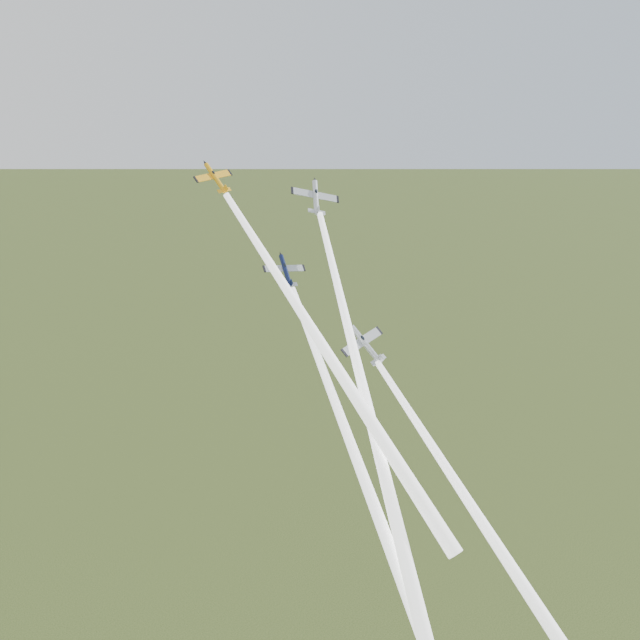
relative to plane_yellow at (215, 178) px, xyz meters
The scene contains 8 objects.
plane_yellow is the anchor object (origin of this frame).
smoke_trail_yellow 33.11m from the plane_yellow, 79.74° to the right, with size 2.19×2.19×59.81m, color white, non-canonical shape.
plane_navy 17.28m from the plane_yellow, 45.43° to the right, with size 6.98×6.93×1.09m, color #0C1538, non-canonical shape.
smoke_trail_navy 50.75m from the plane_yellow, 84.37° to the right, with size 2.19×2.19×65.01m, color white, non-canonical shape.
plane_silver_right 17.33m from the plane_yellow, ahead, with size 8.14×8.08×1.28m, color silver, non-canonical shape.
smoke_trail_silver_right 43.13m from the plane_yellow, 76.49° to the right, with size 2.19×2.19×71.64m, color white, non-canonical shape.
plane_silver_low 33.37m from the plane_yellow, 51.92° to the right, with size 8.62×8.55×1.35m, color #A7ADB5, non-canonical shape.
smoke_trail_silver_low 63.13m from the plane_yellow, 65.50° to the right, with size 2.19×2.19×54.99m, color white, non-canonical shape.
Camera 1 is at (-68.03, -97.06, 128.85)m, focal length 45.00 mm.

